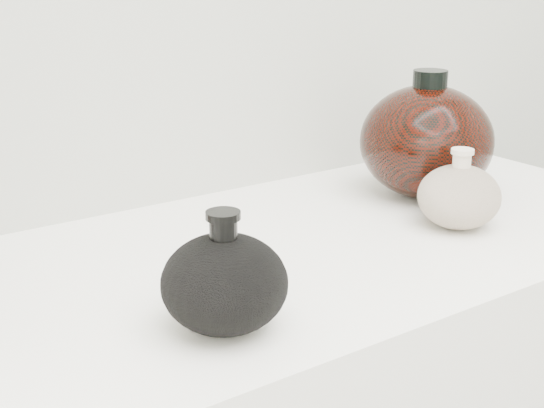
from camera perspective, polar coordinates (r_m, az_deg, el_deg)
black_gourd_vase at (r=0.74m, az=-3.60°, el=-5.92°), size 0.13×0.13×0.12m
cream_gourd_vase at (r=1.04m, az=13.90°, el=0.58°), size 0.13×0.13×0.11m
right_round_pot at (r=1.16m, az=11.53°, el=4.68°), size 0.21×0.21×0.19m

